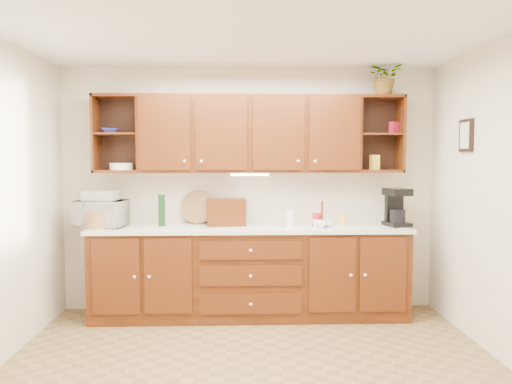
{
  "coord_description": "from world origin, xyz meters",
  "views": [
    {
      "loc": [
        -0.11,
        -3.64,
        1.65
      ],
      "look_at": [
        0.05,
        1.15,
        1.32
      ],
      "focal_mm": 35.0,
      "sensor_mm": 36.0,
      "label": 1
    }
  ],
  "objects": [
    {
      "name": "undercabinet_light",
      "position": [
        0.0,
        1.53,
        1.47
      ],
      "size": [
        0.4,
        0.05,
        0.02
      ],
      "primitive_type": "cube",
      "color": "white",
      "rests_on": "upper_cabinets"
    },
    {
      "name": "canister_white",
      "position": [
        0.41,
        1.44,
        1.02
      ],
      "size": [
        0.09,
        0.09,
        0.17
      ],
      "primitive_type": "cylinder",
      "rotation": [
        0.0,
        0.0,
        -0.1
      ],
      "color": "white",
      "rests_on": "countertop"
    },
    {
      "name": "microwave",
      "position": [
        -1.52,
        1.46,
        1.08
      ],
      "size": [
        0.52,
        0.38,
        0.27
      ],
      "primitive_type": "imported",
      "rotation": [
        0.0,
        0.0,
        -0.1
      ],
      "color": "beige",
      "rests_on": "countertop"
    },
    {
      "name": "pantry_box_yellow",
      "position": [
        1.32,
        1.56,
        1.6
      ],
      "size": [
        0.1,
        0.09,
        0.15
      ],
      "primitive_type": "cube",
      "rotation": [
        0.0,
        0.0,
        0.3
      ],
      "color": "yellow",
      "rests_on": "upper_cabinets"
    },
    {
      "name": "mug_tree",
      "position": [
        0.73,
        1.38,
        0.98
      ],
      "size": [
        0.24,
        0.24,
        0.27
      ],
      "rotation": [
        0.0,
        0.0,
        0.28
      ],
      "color": "#321605",
      "rests_on": "countertop"
    },
    {
      "name": "pantry_box_red",
      "position": [
        1.52,
        1.58,
        1.96
      ],
      "size": [
        0.1,
        0.1,
        0.12
      ],
      "primitive_type": "cube",
      "rotation": [
        0.0,
        0.0,
        0.42
      ],
      "color": "maroon",
      "rests_on": "upper_cabinets"
    },
    {
      "name": "woven_tray",
      "position": [
        -0.55,
        1.69,
        0.95
      ],
      "size": [
        0.37,
        0.15,
        0.36
      ],
      "primitive_type": "cylinder",
      "rotation": [
        1.36,
        0.0,
        -0.15
      ],
      "color": "#A97746",
      "rests_on": "countertop"
    },
    {
      "name": "bowl_stack",
      "position": [
        -1.45,
        1.57,
        1.92
      ],
      "size": [
        0.24,
        0.24,
        0.05
      ],
      "primitive_type": "imported",
      "rotation": [
        0.0,
        0.0,
        0.36
      ],
      "color": "#292F98",
      "rests_on": "upper_cabinets"
    },
    {
      "name": "bread_box",
      "position": [
        -0.25,
        1.53,
        1.08
      ],
      "size": [
        0.42,
        0.29,
        0.27
      ],
      "primitive_type": "cube",
      "rotation": [
        0.0,
        0.0,
        0.11
      ],
      "color": "#321605",
      "rests_on": "countertop"
    },
    {
      "name": "potted_plant",
      "position": [
        1.4,
        1.52,
        2.48
      ],
      "size": [
        0.4,
        0.36,
        0.38
      ],
      "primitive_type": "imported",
      "rotation": [
        0.0,
        0.0,
        -0.23
      ],
      "color": "#999999",
      "rests_on": "upper_cabinets"
    },
    {
      "name": "floor",
      "position": [
        0.0,
        0.0,
        0.0
      ],
      "size": [
        4.0,
        4.0,
        0.0
      ],
      "primitive_type": "plane",
      "color": "olive",
      "rests_on": "ground"
    },
    {
      "name": "countertop",
      "position": [
        0.0,
        1.44,
        0.92
      ],
      "size": [
        3.24,
        0.64,
        0.04
      ],
      "primitive_type": "cube",
      "color": "silver",
      "rests_on": "base_cabinets"
    },
    {
      "name": "wicker_basket",
      "position": [
        -1.52,
        1.39,
        1.02
      ],
      "size": [
        0.28,
        0.28,
        0.15
      ],
      "primitive_type": "cylinder",
      "rotation": [
        0.0,
        0.0,
        -0.05
      ],
      "color": "#A97746",
      "rests_on": "countertop"
    },
    {
      "name": "towel_stack",
      "position": [
        -1.52,
        1.46,
        1.26
      ],
      "size": [
        0.34,
        0.27,
        0.09
      ],
      "primitive_type": "cube",
      "rotation": [
        0.0,
        0.0,
        -0.13
      ],
      "color": "#F0D371",
      "rests_on": "microwave"
    },
    {
      "name": "upper_cabinets",
      "position": [
        0.01,
        1.59,
        1.89
      ],
      "size": [
        3.2,
        0.33,
        0.8
      ],
      "color": "#321605",
      "rests_on": "back_wall"
    },
    {
      "name": "framed_picture",
      "position": [
        1.98,
        0.9,
        1.85
      ],
      "size": [
        0.03,
        0.24,
        0.3
      ],
      "primitive_type": "cube",
      "color": "black",
      "rests_on": "right_wall"
    },
    {
      "name": "wine_bottle",
      "position": [
        -0.91,
        1.49,
        1.1
      ],
      "size": [
        0.08,
        0.08,
        0.33
      ],
      "primitive_type": "cylinder",
      "rotation": [
        0.0,
        0.0,
        -0.2
      ],
      "color": "black",
      "rests_on": "countertop"
    },
    {
      "name": "back_wall",
      "position": [
        0.0,
        1.75,
        1.3
      ],
      "size": [
        4.0,
        0.0,
        4.0
      ],
      "primitive_type": "plane",
      "rotation": [
        1.57,
        0.0,
        0.0
      ],
      "color": "beige",
      "rests_on": "floor"
    },
    {
      "name": "coffee_maker",
      "position": [
        1.52,
        1.45,
        1.13
      ],
      "size": [
        0.26,
        0.31,
        0.39
      ],
      "rotation": [
        0.0,
        0.0,
        0.21
      ],
      "color": "black",
      "rests_on": "countertop"
    },
    {
      "name": "plate_stack",
      "position": [
        -1.33,
        1.56,
        1.56
      ],
      "size": [
        0.32,
        0.32,
        0.07
      ],
      "primitive_type": "cylinder",
      "rotation": [
        0.0,
        0.0,
        -0.43
      ],
      "color": "white",
      "rests_on": "upper_cabinets"
    },
    {
      "name": "canister_red",
      "position": [
        0.7,
        1.46,
        1.01
      ],
      "size": [
        0.11,
        0.11,
        0.13
      ],
      "primitive_type": "cylinder",
      "rotation": [
        0.0,
        0.0,
        0.1
      ],
      "color": "maroon",
      "rests_on": "countertop"
    },
    {
      "name": "canister_yellow",
      "position": [
        0.97,
        1.5,
        1.0
      ],
      "size": [
        0.11,
        0.11,
        0.11
      ],
      "primitive_type": "cylinder",
      "rotation": [
        0.0,
        0.0,
        -0.4
      ],
      "color": "yellow",
      "rests_on": "countertop"
    },
    {
      "name": "base_cabinets",
      "position": [
        0.0,
        1.45,
        0.45
      ],
      "size": [
        3.2,
        0.6,
        0.9
      ],
      "primitive_type": "cube",
      "color": "#321605",
      "rests_on": "floor"
    },
    {
      "name": "ceiling",
      "position": [
        0.0,
        0.0,
        2.6
      ],
      "size": [
        4.0,
        4.0,
        0.0
      ],
      "primitive_type": "plane",
      "rotation": [
        3.14,
        0.0,
        0.0
      ],
      "color": "white",
      "rests_on": "back_wall"
    }
  ]
}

